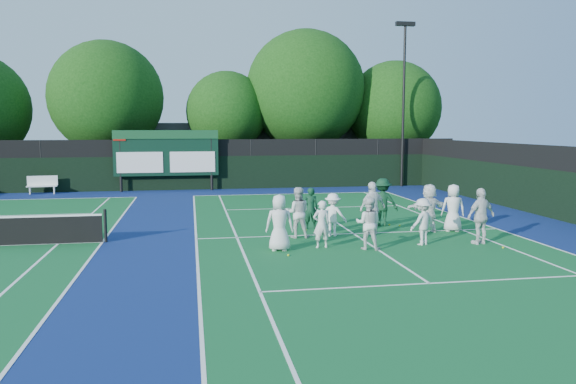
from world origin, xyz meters
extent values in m
plane|color=#1E390F|center=(0.00, 0.00, 0.00)|extent=(120.00, 120.00, 0.00)
cube|color=navy|center=(-6.00, 1.00, 0.00)|extent=(34.00, 32.00, 0.01)
cube|color=#135E2B|center=(0.00, 1.00, 0.01)|extent=(10.97, 23.77, 0.00)
cube|color=white|center=(0.00, 12.88, 0.01)|extent=(10.97, 0.08, 0.00)
cube|color=white|center=(-5.49, 1.00, 0.01)|extent=(0.08, 23.77, 0.00)
cube|color=white|center=(5.49, 1.00, 0.01)|extent=(0.08, 23.77, 0.00)
cube|color=white|center=(-4.12, 1.00, 0.01)|extent=(0.08, 23.77, 0.00)
cube|color=white|center=(4.12, 1.00, 0.01)|extent=(0.08, 23.77, 0.00)
cube|color=white|center=(0.00, -5.40, 0.01)|extent=(8.23, 0.08, 0.00)
cube|color=white|center=(0.00, 7.40, 0.01)|extent=(8.23, 0.08, 0.00)
cube|color=white|center=(0.00, 1.00, 0.01)|extent=(0.08, 12.80, 0.00)
cube|color=white|center=(-14.00, 12.88, 0.01)|extent=(10.97, 0.08, 0.00)
cube|color=white|center=(-8.52, 1.00, 0.01)|extent=(0.08, 23.77, 0.00)
cube|color=white|center=(-9.88, 1.00, 0.01)|extent=(0.08, 23.77, 0.00)
cube|color=black|center=(-6.00, 16.00, 1.00)|extent=(34.00, 0.08, 2.00)
cube|color=black|center=(-6.00, 16.00, 2.50)|extent=(34.00, 0.05, 1.00)
cylinder|color=black|center=(-9.60, 15.60, 1.75)|extent=(0.16, 0.16, 3.50)
cylinder|color=black|center=(-4.40, 15.60, 1.75)|extent=(0.16, 0.16, 3.50)
cube|color=black|center=(-7.00, 15.60, 2.20)|extent=(6.00, 0.15, 2.60)
cube|color=#134523|center=(-7.00, 15.50, 3.30)|extent=(6.00, 0.05, 0.50)
cube|color=white|center=(-8.50, 15.50, 1.70)|extent=(2.60, 0.04, 1.20)
cube|color=white|center=(-5.50, 15.50, 1.70)|extent=(2.60, 0.04, 1.20)
cube|color=maroon|center=(-9.60, 15.50, 3.20)|extent=(0.70, 0.04, 0.50)
cube|color=#505155|center=(-2.00, 24.00, 2.00)|extent=(18.00, 6.00, 4.00)
cylinder|color=black|center=(7.50, 15.70, 5.00)|extent=(0.16, 0.16, 10.00)
cube|color=black|center=(7.50, 15.70, 10.00)|extent=(1.20, 0.30, 0.25)
cylinder|color=black|center=(-8.40, 1.00, 0.55)|extent=(0.10, 0.10, 1.10)
cube|color=white|center=(-13.84, 15.30, 0.45)|extent=(1.64, 0.62, 0.06)
cube|color=white|center=(-13.84, 15.46, 0.75)|extent=(1.59, 0.26, 0.53)
cube|color=white|center=(-14.48, 15.30, 0.21)|extent=(0.11, 0.38, 0.43)
cube|color=white|center=(-13.20, 15.30, 0.21)|extent=(0.11, 0.38, 0.43)
cylinder|color=black|center=(-10.78, 19.50, 1.46)|extent=(0.44, 0.44, 2.91)
sphere|color=#103A0D|center=(-10.78, 19.50, 5.58)|extent=(7.11, 7.11, 7.11)
sphere|color=#103A0D|center=(-10.18, 19.80, 4.87)|extent=(4.98, 4.98, 4.98)
cylinder|color=black|center=(-3.21, 19.50, 1.37)|extent=(0.44, 0.44, 2.74)
sphere|color=#103A0D|center=(-3.21, 19.50, 4.72)|extent=(5.29, 5.29, 5.29)
sphere|color=#103A0D|center=(-2.61, 19.80, 4.19)|extent=(3.70, 3.70, 3.70)
cylinder|color=black|center=(2.06, 19.50, 1.62)|extent=(0.44, 0.44, 3.23)
sphere|color=#103A0D|center=(2.06, 19.50, 6.21)|extent=(7.92, 7.92, 7.92)
sphere|color=#103A0D|center=(2.66, 19.80, 5.41)|extent=(5.55, 5.55, 5.55)
cylinder|color=black|center=(8.30, 19.50, 1.30)|extent=(0.44, 0.44, 2.60)
sphere|color=#103A0D|center=(8.30, 19.50, 5.02)|extent=(6.45, 6.45, 6.45)
sphere|color=#103A0D|center=(8.90, 19.80, 4.38)|extent=(4.52, 4.52, 4.52)
sphere|color=#B7CD18|center=(-2.86, -1.98, 0.03)|extent=(0.07, 0.07, 0.07)
sphere|color=#B7CD18|center=(1.82, 2.36, 0.03)|extent=(0.07, 0.07, 0.07)
sphere|color=#B7CD18|center=(3.90, -2.10, 0.03)|extent=(0.07, 0.07, 0.07)
sphere|color=#B7CD18|center=(-1.53, 1.87, 0.03)|extent=(0.07, 0.07, 0.07)
sphere|color=#B7CD18|center=(2.16, 2.15, 0.03)|extent=(0.07, 0.07, 0.07)
imported|color=silver|center=(-3.00, -1.20, 0.87)|extent=(0.91, 0.66, 1.74)
imported|color=silver|center=(-1.64, -1.04, 0.75)|extent=(0.57, 0.40, 1.50)
imported|color=white|center=(-0.27, -1.48, 0.81)|extent=(0.97, 0.89, 1.62)
imported|color=silver|center=(1.63, -1.15, 0.75)|extent=(1.12, 0.90, 1.51)
imported|color=silver|center=(3.52, -1.36, 0.91)|extent=(1.15, 0.71, 1.82)
imported|color=silver|center=(-2.08, 0.67, 0.87)|extent=(0.93, 0.78, 1.74)
imported|color=white|center=(-0.83, 0.74, 0.74)|extent=(1.10, 0.89, 1.49)
imported|color=white|center=(0.63, 0.85, 0.93)|extent=(1.18, 0.83, 1.86)
imported|color=white|center=(2.71, 0.80, 0.88)|extent=(1.70, 0.94, 1.75)
imported|color=silver|center=(3.65, 0.84, 0.86)|extent=(0.95, 0.73, 1.71)
imported|color=#0E3620|center=(-1.30, 2.18, 0.77)|extent=(0.60, 0.43, 1.55)
imported|color=#0E351E|center=(1.51, 2.32, 0.91)|extent=(1.30, 0.94, 1.82)
camera|label=1|loc=(-5.62, -17.79, 3.78)|focal=35.00mm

